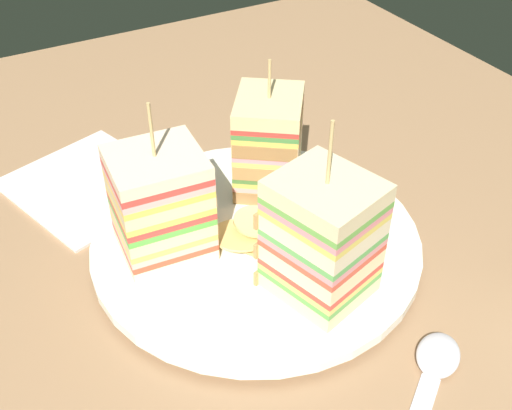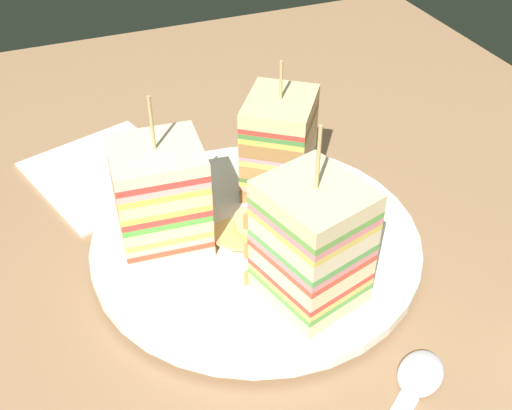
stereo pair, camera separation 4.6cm
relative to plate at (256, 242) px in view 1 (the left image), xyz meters
The scene contains 8 objects.
ground_plane 1.85cm from the plate, ahead, with size 90.26×80.40×1.80cm, color #96704E.
plate is the anchor object (origin of this frame).
sandwich_wedge_0 8.51cm from the plate, ahead, with size 7.69×7.18×13.33cm.
sandwich_wedge_1 8.27cm from the plate, 142.33° to the left, with size 8.15×7.86×11.27cm.
sandwich_wedge_2 8.29cm from the plate, 109.15° to the right, with size 6.43×6.86×12.14cm.
chip_pile 1.57cm from the plate, 66.78° to the right, with size 5.53×5.88×1.97cm.
spoon 16.32cm from the plate, 12.54° to the left, with size 10.51×13.97×1.00cm.
napkin 17.03cm from the plate, 149.40° to the right, with size 13.16×11.95×0.50cm, color silver.
Camera 1 is at (31.17, -17.41, 32.95)cm, focal length 43.68 mm.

